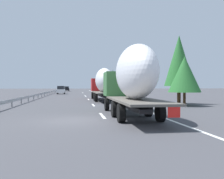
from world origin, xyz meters
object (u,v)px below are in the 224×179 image
object	(u,v)px
truck_lead	(103,83)
road_sign	(105,86)
truck_trailing	(131,78)
car_black_suv	(67,89)
car_white_van	(61,90)

from	to	relation	value
truck_lead	road_sign	world-z (taller)	truck_lead
truck_trailing	car_black_suv	size ratio (longest dim) A/B	2.67
truck_lead	truck_trailing	size ratio (longest dim) A/B	1.19
car_white_van	road_sign	size ratio (longest dim) A/B	1.49
car_black_suv	road_sign	distance (m)	36.61
truck_trailing	car_white_van	world-z (taller)	truck_trailing
truck_trailing	road_sign	xyz separation A→B (m)	(42.44, -3.10, -0.46)
road_sign	truck_trailing	bearing A→B (deg)	175.82
car_black_suv	road_sign	bearing A→B (deg)	-163.69
car_white_van	car_black_suv	distance (m)	30.78
car_white_van	car_black_suv	size ratio (longest dim) A/B	0.96
car_white_van	car_black_suv	bearing A→B (deg)	-0.26
truck_trailing	car_white_van	distance (m)	47.38
truck_lead	road_sign	size ratio (longest dim) A/B	4.92
truck_lead	car_white_van	xyz separation A→B (m)	(28.93, 7.32, -1.44)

